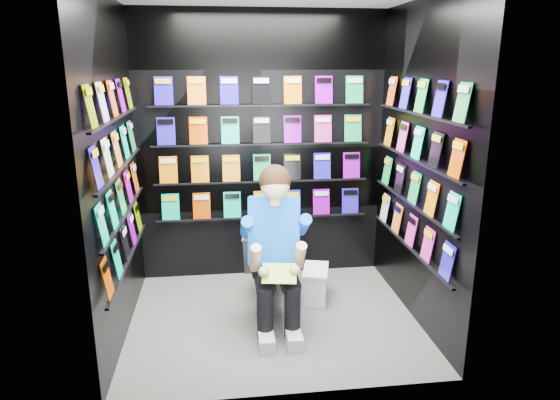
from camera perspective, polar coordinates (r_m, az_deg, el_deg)
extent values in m
plane|color=slate|center=(4.37, -0.75, -13.46)|extent=(2.40, 2.40, 0.00)
cube|color=black|center=(4.89, -2.13, 5.87)|extent=(2.40, 0.04, 2.60)
cube|color=black|center=(2.95, 1.35, -0.56)|extent=(2.40, 0.04, 2.60)
cube|color=black|center=(3.96, -18.35, 2.83)|extent=(0.04, 2.00, 2.60)
cube|color=black|center=(4.21, 15.67, 3.75)|extent=(0.04, 2.00, 2.60)
imported|color=silver|center=(4.54, -1.23, -7.15)|extent=(0.53, 0.80, 0.73)
cube|color=silver|center=(4.66, 4.07, -9.69)|extent=(0.29, 0.40, 0.27)
cube|color=silver|center=(4.59, 4.10, -7.99)|extent=(0.31, 0.43, 0.03)
cube|color=green|center=(3.79, -0.09, -8.40)|extent=(0.28, 0.19, 0.11)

